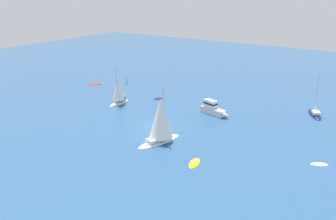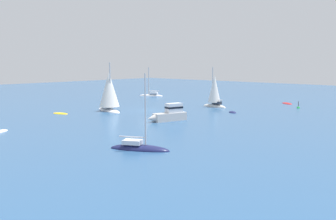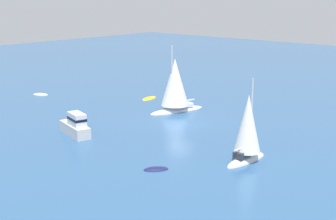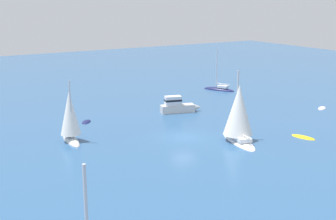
{
  "view_description": "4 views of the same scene",
  "coord_description": "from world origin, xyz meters",
  "px_view_note": "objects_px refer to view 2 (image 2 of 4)",
  "views": [
    {
      "loc": [
        -38.12,
        -28.39,
        19.04
      ],
      "look_at": [
        -0.27,
        -2.81,
        2.97
      ],
      "focal_mm": 37.79,
      "sensor_mm": 36.0,
      "label": 1
    },
    {
      "loc": [
        40.48,
        -39.8,
        7.43
      ],
      "look_at": [
        6.39,
        -2.42,
        0.87
      ],
      "focal_mm": 40.42,
      "sensor_mm": 36.0,
      "label": 2
    },
    {
      "loc": [
        35.6,
        30.03,
        12.81
      ],
      "look_at": [
        5.27,
        3.0,
        2.94
      ],
      "focal_mm": 52.4,
      "sensor_mm": 36.0,
      "label": 3
    },
    {
      "loc": [
        -37.51,
        24.51,
        14.31
      ],
      "look_at": [
        2.3,
        0.48,
        2.51
      ],
      "focal_mm": 47.33,
      "sensor_mm": 36.0,
      "label": 4
    }
  ],
  "objects_px": {
    "sloop": "(139,148)",
    "channel_buoy": "(298,108)",
    "motor_cruiser": "(169,114)",
    "tender_2": "(287,104)",
    "rib": "(61,114)",
    "tender": "(232,113)",
    "yacht": "(151,95)",
    "yacht_1": "(214,93)",
    "tender_1": "(1,132)",
    "sailboat": "(109,93)"
  },
  "relations": [
    {
      "from": "sloop",
      "to": "channel_buoy",
      "type": "distance_m",
      "value": 36.67
    },
    {
      "from": "tender_1",
      "to": "yacht",
      "type": "bearing_deg",
      "value": 175.19
    },
    {
      "from": "rib",
      "to": "motor_cruiser",
      "type": "xyz_separation_m",
      "value": [
        15.77,
        5.65,
        0.85
      ]
    },
    {
      "from": "sloop",
      "to": "rib",
      "type": "relative_size",
      "value": 2.41
    },
    {
      "from": "yacht",
      "to": "tender_2",
      "type": "relative_size",
      "value": 2.26
    },
    {
      "from": "yacht_1",
      "to": "motor_cruiser",
      "type": "bearing_deg",
      "value": 108.14
    },
    {
      "from": "channel_buoy",
      "to": "motor_cruiser",
      "type": "bearing_deg",
      "value": -105.68
    },
    {
      "from": "motor_cruiser",
      "to": "tender_2",
      "type": "bearing_deg",
      "value": -169.47
    },
    {
      "from": "tender_1",
      "to": "tender_2",
      "type": "distance_m",
      "value": 46.91
    },
    {
      "from": "tender",
      "to": "rib",
      "type": "bearing_deg",
      "value": -97.51
    },
    {
      "from": "sloop",
      "to": "yacht_1",
      "type": "bearing_deg",
      "value": 86.91
    },
    {
      "from": "yacht",
      "to": "motor_cruiser",
      "type": "distance_m",
      "value": 34.25
    },
    {
      "from": "motor_cruiser",
      "to": "channel_buoy",
      "type": "xyz_separation_m",
      "value": [
        6.56,
        23.38,
        -0.82
      ]
    },
    {
      "from": "yacht",
      "to": "rib",
      "type": "height_order",
      "value": "yacht"
    },
    {
      "from": "yacht",
      "to": "sloop",
      "type": "relative_size",
      "value": 0.94
    },
    {
      "from": "motor_cruiser",
      "to": "yacht_1",
      "type": "height_order",
      "value": "yacht_1"
    },
    {
      "from": "yacht",
      "to": "motor_cruiser",
      "type": "relative_size",
      "value": 1.19
    },
    {
      "from": "sloop",
      "to": "motor_cruiser",
      "type": "relative_size",
      "value": 1.26
    },
    {
      "from": "tender",
      "to": "sailboat",
      "type": "bearing_deg",
      "value": -106.13
    },
    {
      "from": "rib",
      "to": "channel_buoy",
      "type": "xyz_separation_m",
      "value": [
        22.33,
        29.03,
        0.03
      ]
    },
    {
      "from": "yacht",
      "to": "channel_buoy",
      "type": "bearing_deg",
      "value": 156.5
    },
    {
      "from": "tender_1",
      "to": "yacht_1",
      "type": "bearing_deg",
      "value": 145.05
    },
    {
      "from": "tender",
      "to": "yacht_1",
      "type": "height_order",
      "value": "yacht_1"
    },
    {
      "from": "sloop",
      "to": "motor_cruiser",
      "type": "xyz_separation_m",
      "value": [
        -8.59,
        13.23,
        0.75
      ]
    },
    {
      "from": "yacht",
      "to": "sloop",
      "type": "distance_m",
      "value": 49.61
    },
    {
      "from": "motor_cruiser",
      "to": "yacht_1",
      "type": "relative_size",
      "value": 0.79
    },
    {
      "from": "sailboat",
      "to": "tender_2",
      "type": "relative_size",
      "value": 2.65
    },
    {
      "from": "yacht",
      "to": "tender",
      "type": "relative_size",
      "value": 3.19
    },
    {
      "from": "tender_2",
      "to": "channel_buoy",
      "type": "bearing_deg",
      "value": -15.01
    },
    {
      "from": "tender",
      "to": "motor_cruiser",
      "type": "relative_size",
      "value": 0.37
    },
    {
      "from": "channel_buoy",
      "to": "sloop",
      "type": "bearing_deg",
      "value": -86.83
    },
    {
      "from": "yacht",
      "to": "tender_1",
      "type": "distance_m",
      "value": 43.82
    },
    {
      "from": "channel_buoy",
      "to": "tender_1",
      "type": "bearing_deg",
      "value": -109.82
    },
    {
      "from": "tender",
      "to": "tender_1",
      "type": "height_order",
      "value": "tender_1"
    },
    {
      "from": "yacht",
      "to": "tender_2",
      "type": "distance_m",
      "value": 28.69
    },
    {
      "from": "rib",
      "to": "tender_1",
      "type": "bearing_deg",
      "value": -70.42
    },
    {
      "from": "motor_cruiser",
      "to": "tender_1",
      "type": "xyz_separation_m",
      "value": [
        -8.18,
        -17.53,
        -0.85
      ]
    },
    {
      "from": "yacht",
      "to": "tender_1",
      "type": "bearing_deg",
      "value": 88.73
    },
    {
      "from": "yacht",
      "to": "channel_buoy",
      "type": "distance_m",
      "value": 32.26
    },
    {
      "from": "motor_cruiser",
      "to": "tender_1",
      "type": "height_order",
      "value": "motor_cruiser"
    },
    {
      "from": "tender",
      "to": "channel_buoy",
      "type": "relative_size",
      "value": 1.53
    },
    {
      "from": "yacht",
      "to": "tender",
      "type": "bearing_deg",
      "value": 133.68
    },
    {
      "from": "sloop",
      "to": "channel_buoy",
      "type": "height_order",
      "value": "sloop"
    },
    {
      "from": "yacht_1",
      "to": "tender_1",
      "type": "height_order",
      "value": "yacht_1"
    },
    {
      "from": "tender",
      "to": "tender_1",
      "type": "relative_size",
      "value": 0.94
    },
    {
      "from": "tender",
      "to": "motor_cruiser",
      "type": "height_order",
      "value": "motor_cruiser"
    },
    {
      "from": "tender_2",
      "to": "tender_1",
      "type": "bearing_deg",
      "value": -68.77
    },
    {
      "from": "sailboat",
      "to": "yacht",
      "type": "xyz_separation_m",
      "value": [
        -12.67,
        21.65,
        -2.51
      ]
    },
    {
      "from": "tender_2",
      "to": "tender",
      "type": "bearing_deg",
      "value": -58.29
    },
    {
      "from": "sloop",
      "to": "tender",
      "type": "bearing_deg",
      "value": 78.24
    }
  ]
}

